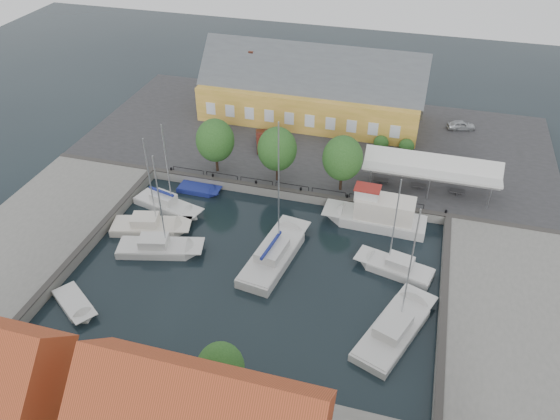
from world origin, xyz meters
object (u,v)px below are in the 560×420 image
car_red (263,140)px  trawler (379,216)px  east_boat_a (396,269)px  launch_sw (75,305)px  warehouse (307,91)px  car_silver (461,125)px  west_boat_c (158,249)px  launch_nw (199,190)px  tent_canopy (432,168)px  east_boat_c (394,331)px  west_boat_b (150,227)px  center_sailboat (274,256)px  west_boat_a (167,206)px

car_red → trawler: 18.59m
east_boat_a → launch_sw: (-25.46, -11.65, -0.17)m
warehouse → trawler: size_ratio=2.72×
car_silver → trawler: 22.83m
west_boat_c → launch_nw: size_ratio=2.28×
tent_canopy → launch_nw: bearing=-167.2°
east_boat_c → west_boat_b: size_ratio=1.13×
warehouse → launch_nw: size_ratio=5.92×
tent_canopy → center_sailboat: size_ratio=0.99×
launch_sw → trawler: bearing=38.3°
east_boat_c → launch_sw: size_ratio=2.29×
west_boat_a → west_boat_c: bearing=-71.2°
warehouse → tent_canopy: 21.63m
east_boat_a → launch_sw: bearing=-155.4°
car_silver → car_red: (-22.90, -10.97, 0.19)m
east_boat_a → west_boat_c: west_boat_c is taller
trawler → east_boat_a: 7.01m
launch_sw → warehouse: bearing=74.2°
east_boat_a → launch_nw: bearing=161.9°
tent_canopy → west_boat_a: 27.90m
west_boat_a → west_boat_b: bearing=-91.2°
warehouse → tent_canopy: size_ratio=2.04×
car_silver → west_boat_a: west_boat_a is taller
car_silver → center_sailboat: (-16.18, -29.44, -1.23)m
east_boat_a → launch_nw: east_boat_a is taller
east_boat_a → trawler: bearing=110.6°
launch_nw → warehouse: bearing=68.8°
trawler → west_boat_a: (-21.63, -3.18, -0.74)m
warehouse → car_silver: size_ratio=8.16×
center_sailboat → launch_sw: 17.72m
tent_canopy → west_boat_a: (-26.05, -9.40, -3.41)m
trawler → east_boat_a: bearing=-69.4°
tent_canopy → west_boat_b: 29.48m
trawler → launch_nw: trawler is taller
car_silver → west_boat_a: (-29.25, -24.69, -1.32)m
center_sailboat → west_boat_a: bearing=160.0°
center_sailboat → west_boat_c: size_ratio=1.29×
car_red → center_sailboat: bearing=-89.6°
car_silver → car_red: car_red is taller
car_red → west_boat_b: west_boat_b is taller
launch_nw → car_red: bearing=65.8°
tent_canopy → east_boat_c: bearing=-93.8°
launch_sw → center_sailboat: bearing=35.4°
east_boat_c → tent_canopy: bearing=86.2°
trawler → east_boat_c: 14.30m
center_sailboat → warehouse: bearing=97.4°
tent_canopy → east_boat_a: east_boat_a is taller
west_boat_b → launch_nw: bearing=75.4°
east_boat_c → west_boat_b: 25.76m
warehouse → launch_nw: warehouse is taller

